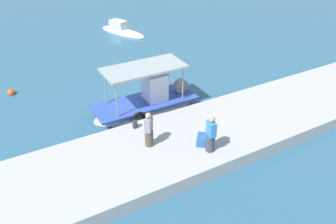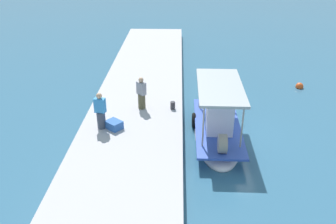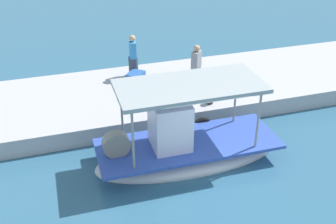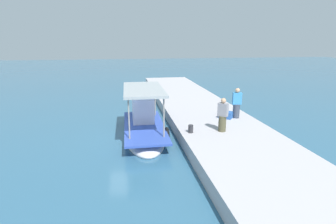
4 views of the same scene
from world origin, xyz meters
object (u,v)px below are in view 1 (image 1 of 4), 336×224
Objects in this scene: fisherman_near_bollard at (211,136)px; mooring_bollard at (135,124)px; marker_buoy at (11,93)px; moored_boat_near at (122,31)px; cargo_crate at (203,140)px; fisherman_by_crate at (149,131)px; main_fishing_boat at (147,103)px.

fisherman_near_bollard reaches higher than mooring_bollard.
marker_buoy is (-6.53, 10.95, -1.33)m from fisherman_near_bollard.
mooring_bollard is at bearing -110.96° from moored_boat_near.
marker_buoy is 12.39m from moored_boat_near.
fisherman_near_bollard reaches higher than cargo_crate.
marker_buoy is at bearing 120.00° from mooring_bollard.
marker_buoy is (-4.44, 9.32, -1.30)m from fisherman_by_crate.
cargo_crate reaches higher than marker_buoy.
fisherman_by_crate reaches higher than cargo_crate.
cargo_crate is at bearing 85.16° from fisherman_near_bollard.
cargo_crate is at bearing -101.61° from moored_boat_near.
main_fishing_boat is at bearing -107.44° from moored_boat_near.
main_fishing_boat is at bearing 64.80° from fisherman_by_crate.
mooring_bollard is 3.36m from cargo_crate.
fisherman_by_crate reaches higher than marker_buoy.
moored_boat_near is (10.17, 7.08, 0.06)m from marker_buoy.
main_fishing_boat reaches higher than marker_buoy.
marker_buoy is (-6.58, 10.38, -0.73)m from cargo_crate.
moored_boat_near reaches higher than marker_buoy.
fisherman_by_crate is 2.45m from cargo_crate.
fisherman_near_bollard is at bearing -94.84° from cargo_crate.
mooring_bollard reaches higher than cargo_crate.
main_fishing_boat is 1.17× the size of moored_boat_near.
fisherman_near_bollard reaches higher than moored_boat_near.
fisherman_by_crate is at bearing -115.20° from main_fishing_boat.
fisherman_near_bollard is at bearing -101.40° from moored_boat_near.
marker_buoy is at bearing 122.37° from cargo_crate.
fisherman_near_bollard is 3.84m from mooring_bollard.
fisherman_near_bollard is at bearing -86.05° from main_fishing_boat.
main_fishing_boat is 4.76m from cargo_crate.
marker_buoy is at bearing -145.16° from moored_boat_near.
fisherman_by_crate is at bearing -91.55° from mooring_bollard.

